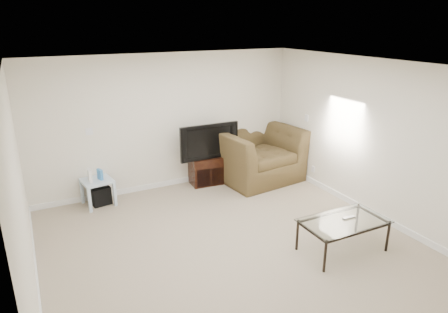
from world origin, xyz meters
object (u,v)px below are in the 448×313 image
television (207,140)px  side_table (98,192)px  coffee_table (342,235)px  recliner (257,146)px  tv_stand (207,170)px  subwoofer (100,195)px

television → side_table: television is taller
coffee_table → side_table: bearing=131.8°
television → recliner: size_ratio=0.69×
side_table → television: bearing=0.2°
tv_stand → recliner: size_ratio=0.42×
side_table → coffee_table: same height
side_table → coffee_table: 4.06m
side_table → coffee_table: (2.71, -3.03, 0.00)m
tv_stand → subwoofer: tv_stand is taller
tv_stand → television: television is taller
tv_stand → recliner: recliner is taller
side_table → subwoofer: 0.08m
tv_stand → subwoofer: bearing=-175.5°
tv_stand → recliner: (0.99, -0.23, 0.41)m
coffee_table → recliner: bearing=82.9°
tv_stand → recliner: 1.09m
side_table → recliner: bearing=-3.7°
side_table → subwoofer: bearing=41.6°
tv_stand → side_table: bearing=-174.9°
tv_stand → side_table: size_ratio=1.36×
tv_stand → recliner: bearing=-8.9°
television → side_table: size_ratio=2.27×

